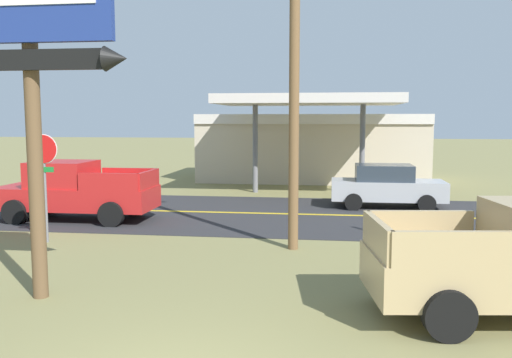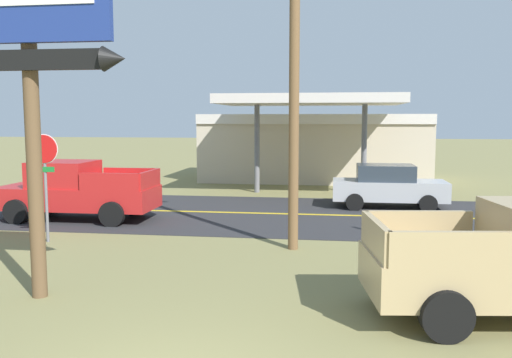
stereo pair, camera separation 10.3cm
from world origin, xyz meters
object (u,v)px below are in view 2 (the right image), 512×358
(stop_sign, at_px, (45,168))
(utility_pole, at_px, (294,43))
(car_silver_near_lane, at_px, (388,186))
(pickup_red_on_road, at_px, (76,191))
(gas_station, at_px, (314,145))
(motel_sign, at_px, (28,35))

(stop_sign, bearing_deg, utility_pole, 1.30)
(utility_pole, distance_m, car_silver_near_lane, 8.89)
(pickup_red_on_road, bearing_deg, car_silver_near_lane, 20.78)
(gas_station, xyz_separation_m, car_silver_near_lane, (3.13, -9.29, -1.11))
(car_silver_near_lane, bearing_deg, stop_sign, -143.47)
(stop_sign, bearing_deg, gas_station, 68.09)
(motel_sign, distance_m, utility_pole, 6.39)
(motel_sign, height_order, car_silver_near_lane, motel_sign)
(stop_sign, xyz_separation_m, gas_station, (6.65, 16.54, -0.08))
(car_silver_near_lane, bearing_deg, gas_station, 108.59)
(stop_sign, relative_size, car_silver_near_lane, 0.70)
(utility_pole, xyz_separation_m, gas_station, (-0.06, 16.38, -3.29))
(utility_pole, bearing_deg, gas_station, 90.23)
(stop_sign, relative_size, gas_station, 0.25)
(gas_station, height_order, car_silver_near_lane, gas_station)
(stop_sign, height_order, gas_station, gas_station)
(utility_pole, height_order, pickup_red_on_road, utility_pole)
(utility_pole, relative_size, pickup_red_on_road, 1.88)
(motel_sign, bearing_deg, gas_station, 78.35)
(stop_sign, height_order, pickup_red_on_road, stop_sign)
(gas_station, relative_size, car_silver_near_lane, 2.86)
(stop_sign, distance_m, pickup_red_on_road, 3.50)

